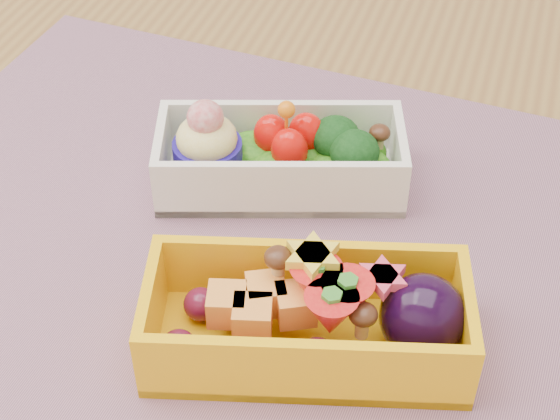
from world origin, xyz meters
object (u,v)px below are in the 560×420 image
(placemat, at_px, (266,258))
(bento_yellow, at_px, (314,318))
(table, at_px, (212,347))
(bento_white, at_px, (279,157))

(placemat, bearing_deg, bento_yellow, -51.86)
(table, bearing_deg, placemat, 3.07)
(table, height_order, bento_yellow, bento_yellow)
(table, xyz_separation_m, bento_yellow, (0.09, -0.06, 0.13))
(bento_white, bearing_deg, placemat, -96.36)
(table, height_order, placemat, placemat)
(placemat, distance_m, bento_yellow, 0.08)
(table, height_order, bento_white, bento_white)
(table, relative_size, placemat, 2.15)
(table, relative_size, bento_white, 6.68)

